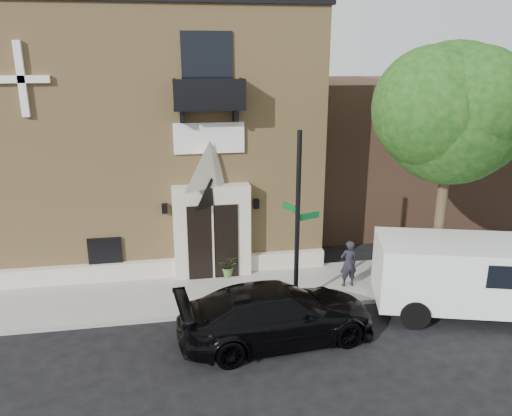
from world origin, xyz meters
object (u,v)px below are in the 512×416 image
Objects in this scene: street_sign at (298,220)px; pedestrian_near at (348,263)px; cargo_van at (480,275)px; fire_hydrant at (443,278)px; black_sedan at (277,314)px; dumpster at (417,268)px.

street_sign reaches higher than pedestrian_near.
cargo_van is 1.52m from fire_hydrant.
street_sign is 3.37× the size of pedestrian_near.
dumpster is at bearing -73.85° from black_sedan.
street_sign is 4.70m from dumpster.
black_sedan is 1.01× the size of street_sign.
street_sign is 2.50× the size of dumpster.
fire_hydrant is at bearing -80.72° from black_sedan.
fire_hydrant is at bearing -24.63° from dumpster.
cargo_van reaches higher than dumpster.
black_sedan is 2.52× the size of dumpster.
pedestrian_near is at bearing -55.69° from black_sedan.
street_sign reaches higher than black_sedan.
fire_hydrant is 0.56× the size of pedestrian_near.
pedestrian_near reaches higher than black_sedan.
fire_hydrant is 0.87m from dumpster.
dumpster is (-1.04, 1.81, -0.48)m from cargo_van.
street_sign reaches higher than cargo_van.
black_sedan is at bearing -164.06° from fire_hydrant.
cargo_van is at bearing 142.57° from pedestrian_near.
pedestrian_near is at bearing 162.84° from fire_hydrant.
dumpster is (5.16, 2.17, 0.01)m from black_sedan.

